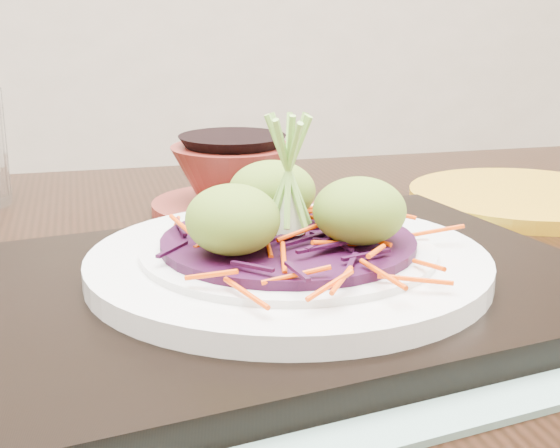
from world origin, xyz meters
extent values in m
cube|color=black|center=(0.05, -0.11, 0.79)|extent=(1.30, 0.87, 0.04)
cube|color=gray|center=(0.09, -0.13, 0.82)|extent=(0.49, 0.41, 0.00)
cube|color=black|center=(0.09, -0.13, 0.83)|extent=(0.42, 0.35, 0.02)
cylinder|color=silver|center=(0.09, -0.13, 0.84)|extent=(0.25, 0.25, 0.01)
cylinder|color=silver|center=(0.09, -0.13, 0.85)|extent=(0.18, 0.18, 0.01)
cylinder|color=#2E0925|center=(0.09, -0.13, 0.86)|extent=(0.16, 0.16, 0.01)
ellipsoid|color=olive|center=(0.05, -0.15, 0.88)|extent=(0.06, 0.06, 0.04)
ellipsoid|color=olive|center=(0.12, -0.15, 0.88)|extent=(0.06, 0.06, 0.04)
ellipsoid|color=olive|center=(0.09, -0.09, 0.88)|extent=(0.06, 0.06, 0.04)
cylinder|color=maroon|center=(0.10, 0.10, 0.82)|extent=(0.19, 0.19, 0.01)
cylinder|color=#B88114|center=(0.37, 0.06, 0.82)|extent=(0.28, 0.28, 0.01)
camera|label=1|loc=(-0.03, -0.57, 1.00)|focal=50.00mm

